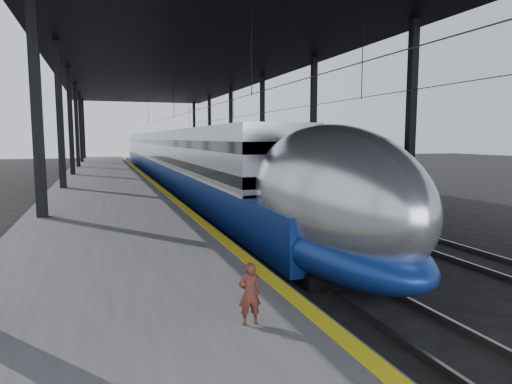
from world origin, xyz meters
name	(u,v)px	position (x,y,z in m)	size (l,w,h in m)	color
ground	(241,267)	(0.00, 0.00, 0.00)	(160.00, 160.00, 0.00)	black
platform	(106,186)	(-3.50, 20.00, 0.50)	(6.00, 80.00, 1.00)	#4C4C4F
yellow_strip	(148,178)	(-0.70, 20.00, 1.00)	(0.30, 80.00, 0.01)	yellow
rails	(220,188)	(4.50, 20.00, 0.08)	(6.52, 80.00, 0.16)	slate
canopy	(183,61)	(1.90, 20.00, 9.12)	(18.00, 75.00, 9.47)	black
tgv_train	(173,159)	(2.00, 26.05, 2.00)	(2.99, 65.20, 4.29)	#B7B9BF
second_train	(202,153)	(7.00, 37.86, 2.06)	(2.95, 56.05, 4.06)	navy
child	(249,294)	(-1.78, -6.27, 1.47)	(0.34, 0.23, 0.95)	#4F221A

